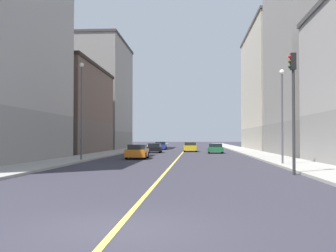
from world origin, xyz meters
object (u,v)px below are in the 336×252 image
Objects in this scene: car_green at (215,148)px; building_left_far at (281,89)px; building_right_distant at (95,95)px; street_lamp_right_near at (81,102)px; building_right_midblock at (58,110)px; car_black at (154,148)px; traffic_light_left_near at (293,97)px; car_blue at (161,146)px; building_left_mid at (322,52)px; street_lamp_left_near at (282,106)px; car_orange at (137,152)px; car_yellow at (190,147)px.

building_left_far is at bearing 54.81° from car_green.
building_right_distant is 2.34× the size of street_lamp_right_near.
car_black is at bearing 8.98° from building_right_midblock.
traffic_light_left_near is 1.47× the size of car_blue.
building_left_mid is at bearing 29.59° from street_lamp_right_near.
traffic_light_left_near is at bearing -76.74° from car_blue.
building_right_distant is at bearing 142.53° from building_left_mid.
traffic_light_left_near is at bearing -52.79° from building_right_midblock.
street_lamp_left_near is at bearing -114.80° from building_left_mid.
car_black is at bearing -88.53° from car_blue.
car_blue is at bearing -16.18° from building_right_distant.
car_orange is (4.19, 4.52, -4.40)m from street_lamp_right_near.
car_orange is 21.33m from car_yellow.
car_orange is at bearing -155.21° from building_left_mid.
car_blue is (-20.55, -1.28, -9.68)m from building_left_far.
traffic_light_left_near is at bearing -71.75° from car_black.
building_left_far reaches higher than traffic_light_left_near.
car_yellow is at bearing 77.02° from car_orange.
building_left_mid is 5.34× the size of car_blue.
street_lamp_left_near is (1.02, 7.75, 0.09)m from traffic_light_left_near.
car_black is at bearing -136.25° from car_yellow.
car_black is at bearing -141.67° from building_left_far.
car_black is at bearing 108.25° from traffic_light_left_near.
street_lamp_right_near is at bearing -109.54° from car_yellow.
traffic_light_left_near is 7.82m from street_lamp_left_near.
building_right_midblock reaches higher than car_blue.
street_lamp_left_near is at bearing -76.65° from car_yellow.
street_lamp_right_near reaches higher than car_green.
building_right_midblock is 13.70m from car_black.
traffic_light_left_near is (-9.38, -48.69, -6.13)m from building_left_far.
street_lamp_right_near is 1.98× the size of car_orange.
car_yellow is (17.35, -13.62, -9.01)m from building_right_distant.
car_green is at bearing 94.81° from traffic_light_left_near.
car_black is (12.55, -18.21, -9.06)m from building_right_distant.
car_black is at bearing 115.30° from street_lamp_left_near.
car_green is (20.69, 0.86, -5.13)m from building_right_midblock.
car_yellow is (4.79, 20.79, -0.00)m from car_orange.
car_green is at bearing 61.64° from car_orange.
car_yellow is (8.98, 25.30, -4.40)m from street_lamp_right_near.
street_lamp_left_near is at bearing -43.35° from building_right_midblock.
building_right_distant is 4.45× the size of car_black.
traffic_light_left_near is at bearing -97.46° from street_lamp_left_near.
building_left_mid is 21.36m from street_lamp_left_near.
building_left_mid is 5.62× the size of car_green.
building_right_distant is at bearing 110.04° from car_orange.
car_blue is (-5.17, 10.09, -0.02)m from car_yellow.
street_lamp_left_near reaches higher than car_orange.
traffic_light_left_near is 0.96× the size of street_lamp_left_near.
traffic_light_left_near is at bearing -100.90° from building_left_far.
car_orange is at bearing -90.00° from car_black.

